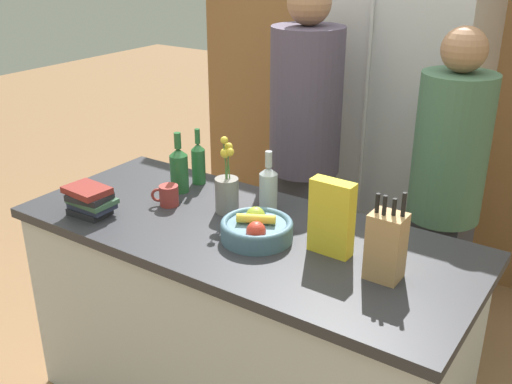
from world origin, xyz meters
TOP-DOWN VIEW (x-y plane):
  - kitchen_island at (0.00, 0.00)m, footprint 1.81×0.77m
  - back_wall_wood at (0.00, 1.76)m, footprint 3.01×0.12m
  - refrigerator at (0.07, 1.40)m, footprint 0.82×0.62m
  - fruit_bowl at (0.09, -0.04)m, footprint 0.27×0.27m
  - knife_block at (0.59, -0.03)m, footprint 0.11×0.10m
  - flower_vase at (-0.14, 0.10)m, footprint 0.10×0.10m
  - cereal_box at (0.37, 0.02)m, footprint 0.16×0.06m
  - coffee_mug at (-0.38, 0.01)m, footprint 0.10×0.09m
  - book_stack at (-0.58, -0.24)m, footprint 0.20×0.14m
  - bottle_oil at (-0.44, 0.15)m, footprint 0.08×0.08m
  - bottle_vinegar at (-0.43, 0.27)m, footprint 0.06×0.06m
  - bottle_wine at (-0.02, 0.21)m, footprint 0.07×0.07m
  - person_at_sink at (-0.18, 0.79)m, footprint 0.35×0.35m
  - person_in_blue at (0.53, 0.79)m, footprint 0.31×0.31m

SIDE VIEW (x-z plane):
  - kitchen_island at x=0.00m, z-range 0.00..0.89m
  - person_in_blue at x=0.53m, z-range 0.10..1.71m
  - coffee_mug at x=-0.38m, z-range 0.89..0.98m
  - fruit_bowl at x=0.09m, z-range 0.88..0.99m
  - book_stack at x=-0.58m, z-range 0.89..1.01m
  - flower_vase at x=-0.14m, z-range 0.82..1.15m
  - person_at_sink at x=-0.18m, z-range 0.11..1.86m
  - bottle_wine at x=-0.02m, z-range 0.86..1.11m
  - bottle_vinegar at x=-0.43m, z-range 0.86..1.12m
  - bottle_oil at x=-0.44m, z-range 0.86..1.13m
  - refrigerator at x=0.07m, z-range 0.00..2.01m
  - knife_block at x=0.59m, z-range 0.85..1.16m
  - cereal_box at x=0.37m, z-range 0.89..1.16m
  - back_wall_wood at x=0.00m, z-range 0.00..2.60m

